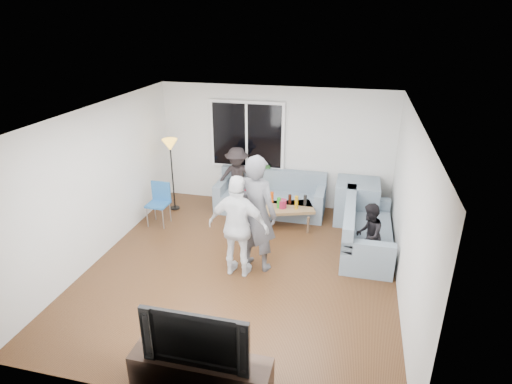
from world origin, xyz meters
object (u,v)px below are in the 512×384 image
(spectator_right, at_px, (368,235))
(player_left, at_px, (256,213))
(floor_lamp, at_px, (172,175))
(tv_console, at_px, (201,373))
(side_chair, at_px, (158,205))
(coffee_table, at_px, (285,215))
(sofa_back_section, at_px, (270,193))
(player_right, at_px, (238,227))
(sofa_right_section, at_px, (368,227))
(spectator_back, at_px, (237,178))
(television, at_px, (198,333))

(spectator_right, bearing_deg, player_left, -66.67)
(floor_lamp, height_order, tv_console, floor_lamp)
(side_chair, distance_m, spectator_right, 4.11)
(coffee_table, height_order, side_chair, side_chair)
(sofa_back_section, distance_m, player_right, 2.46)
(player_left, bearing_deg, floor_lamp, -20.48)
(sofa_right_section, bearing_deg, spectator_back, 67.35)
(side_chair, height_order, player_left, player_left)
(floor_lamp, bearing_deg, spectator_right, -17.84)
(sofa_right_section, relative_size, side_chair, 2.33)
(television, bearing_deg, player_right, 95.26)
(side_chair, bearing_deg, sofa_back_section, 29.49)
(sofa_back_section, relative_size, coffee_table, 2.09)
(floor_lamp, bearing_deg, sofa_back_section, 9.50)
(floor_lamp, height_order, spectator_back, floor_lamp)
(sofa_back_section, relative_size, sofa_right_section, 1.15)
(coffee_table, bearing_deg, player_left, -97.11)
(spectator_back, bearing_deg, tv_console, -88.77)
(player_left, bearing_deg, television, 107.73)
(floor_lamp, distance_m, spectator_right, 4.28)
(floor_lamp, xyz_separation_m, tv_console, (2.26, -4.43, -0.56))
(player_left, height_order, player_right, player_left)
(spectator_back, bearing_deg, floor_lamp, -174.07)
(player_left, distance_m, television, 2.63)
(tv_console, bearing_deg, television, 180.00)
(sofa_right_section, bearing_deg, coffee_table, 69.64)
(sofa_right_section, distance_m, tv_console, 4.08)
(side_chair, bearing_deg, television, -57.15)
(coffee_table, xyz_separation_m, spectator_back, (-1.15, 0.55, 0.49))
(sofa_back_section, bearing_deg, spectator_back, 177.66)
(side_chair, bearing_deg, coffee_table, 14.43)
(player_left, distance_m, spectator_back, 2.39)
(sofa_back_section, xyz_separation_m, television, (0.21, -4.77, 0.36))
(sofa_back_section, height_order, player_right, player_right)
(sofa_back_section, height_order, sofa_right_section, same)
(floor_lamp, distance_m, spectator_back, 1.38)
(sofa_back_section, xyz_separation_m, floor_lamp, (-2.06, -0.34, 0.36))
(sofa_right_section, relative_size, television, 1.67)
(sofa_right_section, bearing_deg, side_chair, 89.90)
(television, bearing_deg, spectator_right, 59.89)
(coffee_table, xyz_separation_m, spectator_right, (1.60, -1.13, 0.36))
(spectator_right, bearing_deg, spectator_back, -113.48)
(sofa_back_section, bearing_deg, floor_lamp, -170.50)
(sofa_back_section, xyz_separation_m, spectator_back, (-0.73, 0.03, 0.26))
(floor_lamp, height_order, spectator_right, floor_lamp)
(sofa_right_section, height_order, player_right, player_right)
(player_right, bearing_deg, spectator_right, -155.01)
(player_right, xyz_separation_m, spectator_back, (-0.72, 2.46, -0.16))
(sofa_right_section, relative_size, floor_lamp, 1.28)
(sofa_back_section, distance_m, player_left, 2.23)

